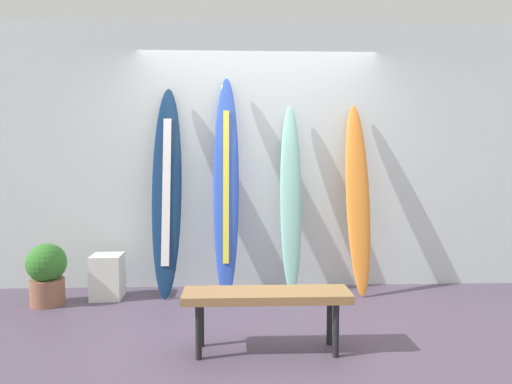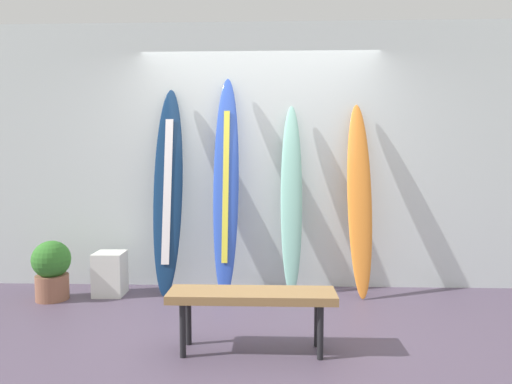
{
  "view_description": "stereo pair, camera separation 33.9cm",
  "coord_description": "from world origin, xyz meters",
  "views": [
    {
      "loc": [
        -0.21,
        -3.58,
        1.38
      ],
      "look_at": [
        -0.03,
        0.95,
        1.04
      ],
      "focal_mm": 31.52,
      "sensor_mm": 36.0,
      "label": 1
    },
    {
      "loc": [
        0.13,
        -3.58,
        1.38
      ],
      "look_at": [
        -0.03,
        0.95,
        1.04
      ],
      "focal_mm": 31.52,
      "sensor_mm": 36.0,
      "label": 2
    }
  ],
  "objects": [
    {
      "name": "surfboard_cobalt",
      "position": [
        -0.33,
        0.91,
        1.09
      ],
      "size": [
        0.26,
        0.51,
        2.21
      ],
      "color": "blue",
      "rests_on": "ground"
    },
    {
      "name": "display_block_left",
      "position": [
        -1.5,
        0.83,
        0.22
      ],
      "size": [
        0.3,
        0.3,
        0.43
      ],
      "color": "silver",
      "rests_on": "ground"
    },
    {
      "name": "surfboard_sunset",
      "position": [
        1.01,
        0.94,
        0.97
      ],
      "size": [
        0.27,
        0.48,
        1.94
      ],
      "color": "orange",
      "rests_on": "ground"
    },
    {
      "name": "wall_back",
      "position": [
        0.0,
        1.3,
        1.4
      ],
      "size": [
        7.2,
        0.2,
        2.8
      ],
      "primitive_type": "cube",
      "color": "silver",
      "rests_on": "ground"
    },
    {
      "name": "potted_plant",
      "position": [
        -2.02,
        0.66,
        0.31
      ],
      "size": [
        0.36,
        0.36,
        0.58
      ],
      "color": "#8E5B45",
      "rests_on": "ground"
    },
    {
      "name": "surfboard_seafoam",
      "position": [
        0.33,
        1.0,
        0.96
      ],
      "size": [
        0.22,
        0.34,
        1.93
      ],
      "color": "#86C7B5",
      "rests_on": "ground"
    },
    {
      "name": "ground",
      "position": [
        0.0,
        0.0,
        -0.02
      ],
      "size": [
        8.0,
        8.0,
        0.04
      ],
      "primitive_type": "cube",
      "color": "#514457"
    },
    {
      "name": "surfboard_navy",
      "position": [
        -0.93,
        0.94,
        1.05
      ],
      "size": [
        0.3,
        0.45,
        2.1
      ],
      "color": "navy",
      "rests_on": "ground"
    },
    {
      "name": "bench",
      "position": [
        -0.01,
        -0.46,
        0.38
      ],
      "size": [
        1.19,
        0.31,
        0.44
      ],
      "color": "olive",
      "rests_on": "ground"
    }
  ]
}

